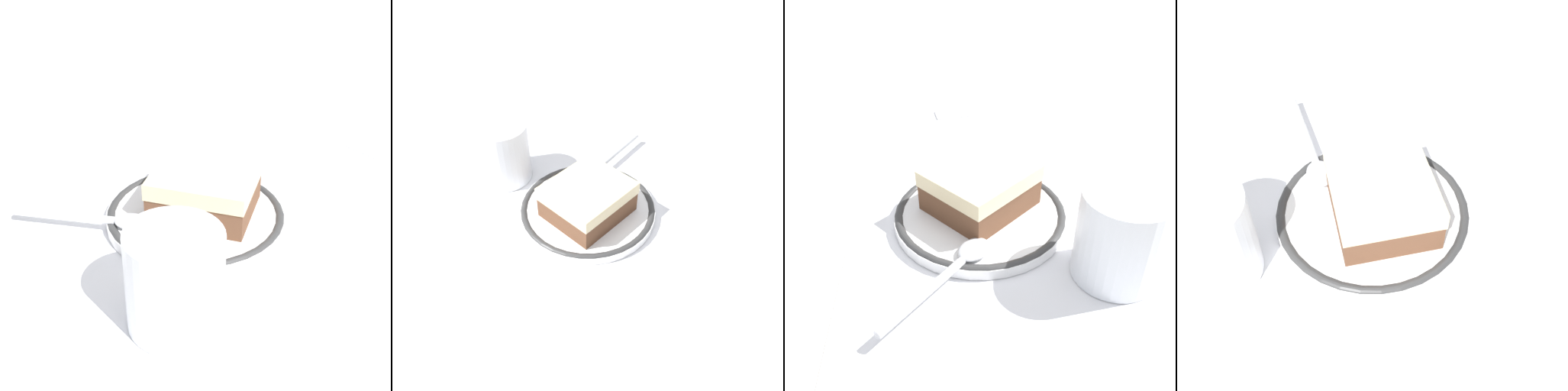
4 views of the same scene
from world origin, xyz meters
TOP-DOWN VIEW (x-y plane):
  - ground_plane at (0.00, 0.00)m, footprint 2.40×2.40m
  - placemat at (0.00, 0.00)m, footprint 0.54×0.32m
  - plate at (-0.04, 0.02)m, footprint 0.18×0.18m
  - cake_slice at (-0.03, 0.02)m, footprint 0.13×0.13m
  - spoon at (-0.12, 0.06)m, footprint 0.11×0.11m
  - cup at (-0.13, -0.09)m, footprint 0.08×0.08m
  - sugar_packet at (0.23, 0.04)m, footprint 0.04×0.05m

SIDE VIEW (x-z plane):
  - ground_plane at x=0.00m, z-range 0.00..0.00m
  - placemat at x=0.00m, z-range 0.00..0.00m
  - sugar_packet at x=0.23m, z-range 0.00..0.01m
  - plate at x=-0.04m, z-range 0.00..0.01m
  - spoon at x=-0.12m, z-range 0.01..0.02m
  - cake_slice at x=-0.03m, z-range 0.01..0.06m
  - cup at x=-0.13m, z-range 0.00..0.08m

